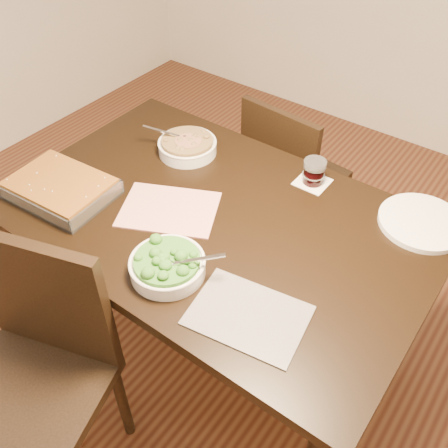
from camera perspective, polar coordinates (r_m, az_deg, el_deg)
name	(u,v)px	position (r m, az deg, el deg)	size (l,w,h in m)	color
ground	(218,345)	(2.21, -0.73, -13.66)	(4.00, 4.00, 0.00)	#441F13
table	(216,236)	(1.70, -0.92, -1.43)	(1.40, 0.90, 0.75)	black
magazine_a	(169,209)	(1.66, -6.29, 1.67)	(0.31, 0.23, 0.01)	#C33737
magazine_b	(248,315)	(1.36, 2.78, -10.38)	(0.31, 0.22, 0.01)	#25262D
coaster	(312,182)	(1.80, 10.07, 4.74)	(0.11, 0.11, 0.00)	white
stew_bowl	(187,146)	(1.91, -4.21, 8.93)	(0.23, 0.22, 0.09)	white
broccoli_bowl	(167,265)	(1.45, -6.48, -4.69)	(0.23, 0.22, 0.09)	white
baking_dish	(61,188)	(1.79, -18.17, 3.91)	(0.36, 0.28, 0.06)	silver
wine_tumbler	(314,171)	(1.77, 10.25, 5.95)	(0.08, 0.08, 0.09)	black
dinner_plate	(422,222)	(1.72, 21.67, 0.18)	(0.28, 0.28, 0.02)	white
chair_near	(36,364)	(1.65, -20.68, -14.77)	(0.54, 0.54, 0.93)	black
chair_far	(288,173)	(2.32, 7.35, 5.80)	(0.42, 0.42, 0.82)	black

